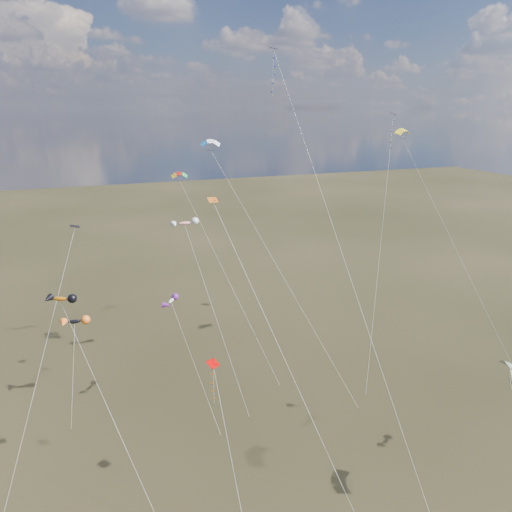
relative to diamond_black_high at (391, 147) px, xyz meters
name	(u,v)px	position (x,y,z in m)	size (l,w,h in m)	color
diamond_black_high	(391,147)	(0.00, 0.00, 0.00)	(14.22, 18.36, 34.22)	black
diamond_navy_tall	(287,109)	(-23.72, -15.18, 5.32)	(3.96, 29.59, 40.55)	#0D0D47
diamond_black_mid	(57,298)	(-46.70, -12.62, -12.22)	(9.32, 14.51, 23.45)	black
diamond_red_low	(215,390)	(-34.11, -24.18, -18.27)	(1.22, 10.77, 13.74)	#C10100
diamond_orange_center	(269,324)	(-30.40, -27.50, -10.90)	(10.06, 11.91, 28.13)	#C55B17
parafoil_yellow	(404,131)	(-2.99, -6.59, 2.51)	(12.32, 16.47, 32.67)	yellow
parafoil_blue_white	(211,143)	(-27.64, -1.09, 1.27)	(14.40, 18.13, 31.45)	blue
parafoil_tricolor	(180,175)	(-31.10, 2.27, -3.00)	(10.54, 13.57, 27.11)	gold
novelty_black_orange	(74,322)	(-45.92, -4.11, -18.82)	(3.04, 6.80, 11.15)	black
novelty_orange_black	(60,300)	(-46.25, -14.81, -11.57)	(7.89, 13.06, 18.38)	#CC640B
novelty_white_purple	(171,301)	(-35.07, -9.08, -15.78)	(4.43, 9.31, 14.09)	silver
novelty_redwhite_stripe	(185,224)	(-31.09, 0.78, -9.23)	(5.00, 16.73, 20.82)	red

